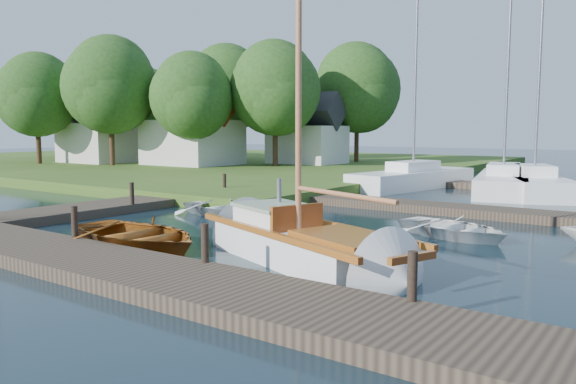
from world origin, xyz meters
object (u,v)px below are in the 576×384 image
Objects in this scene: mooring_post_2 at (205,243)px; tree_3 at (276,89)px; marina_boat_1 at (503,181)px; tree_6 at (63,100)px; mooring_post_3 at (412,276)px; tree_0 at (37,95)px; house_b at (101,133)px; tree_2 at (192,96)px; mooring_post_4 at (132,193)px; tender_c at (453,225)px; house_a at (192,130)px; mooring_post_5 at (224,183)px; tree_1 at (111,86)px; tender_a at (221,205)px; marina_boat_2 at (534,183)px; tree_4 at (227,89)px; tree_5 at (144,102)px; mooring_post_1 at (75,222)px; sailboat at (307,248)px; tree_7 at (358,89)px; marina_boat_0 at (413,177)px; dinghy at (136,231)px.

mooring_post_2 is 0.09× the size of tree_3.
tree_6 is at bearing 75.02° from marina_boat_1.
tree_0 reaches higher than mooring_post_3.
tree_2 is at bearing 0.28° from house_b.
tender_c is at bearing 10.91° from mooring_post_4.
mooring_post_5 is at bearing -40.24° from house_a.
mooring_post_5 is 17.18m from house_a.
tree_1 is at bearing -161.57° from tree_2.
house_a is at bearing 58.05° from tender_a.
tender_a is at bearing 126.53° from marina_boat_2.
house_a is 0.65× the size of tree_4.
house_b is (-29.50, 19.00, 2.07)m from mooring_post_2.
tender_a is 23.48m from tree_1.
tender_a is at bearing -24.56° from tree_6.
mooring_post_2 is at bearing 165.07° from marina_boat_1.
tree_3 is at bearing -26.57° from tree_4.
tree_4 is 1.19× the size of tree_5.
mooring_post_1 is 20.26m from marina_boat_1.
marina_boat_2 is (1.13, 17.18, 0.22)m from sailboat.
mooring_post_2 is 30.14m from house_a.
tree_1 is at bearing 146.23° from mooring_post_2.
tree_2 reaches higher than tender_c.
tree_2 is 13.45m from tree_7.
sailboat is at bearing -179.57° from tender_c.
tree_7 is at bearing 113.50° from mooring_post_2.
marina_boat_0 is at bearing 61.82° from mooring_post_5.
tree_6 is (-39.66, 1.66, 5.08)m from marina_boat_2.
tree_6 is (-8.00, 2.05, 2.87)m from house_b.
marina_boat_1 is 1.20× the size of tree_6.
tender_c is at bearing -13.02° from tree_0.
mooring_post_2 is at bearing -44.33° from tree_2.
tree_4 reaches higher than tree_3.
tree_0 is at bearing -153.43° from tree_3.
dinghy is at bearing -149.34° from tender_a.
tree_6 is at bearing 159.14° from mooring_post_5.
tree_2 is 9.01m from tree_4.
mooring_post_2 is at bearing -49.64° from mooring_post_5.
tree_5 reaches higher than house_b.
marina_boat_0 is (1.75, 12.71, 0.21)m from tender_a.
mooring_post_4 is 11.37m from tender_c.
tender_a is at bearing -35.57° from tree_5.
tree_5 is at bearing 145.17° from mooring_post_3.
mooring_post_2 is at bearing -49.02° from tree_4.
mooring_post_1 is at bearing -51.34° from mooring_post_4.
tree_2 reaches higher than dinghy.
tree_2 is at bearing 161.86° from sailboat.
mooring_post_3 is 0.08× the size of sailboat.
dinghy is 0.55× the size of tree_2.
mooring_post_1 is at bearing -32.53° from tree_6.
house_a is (-26.00, 21.00, 2.26)m from mooring_post_3.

